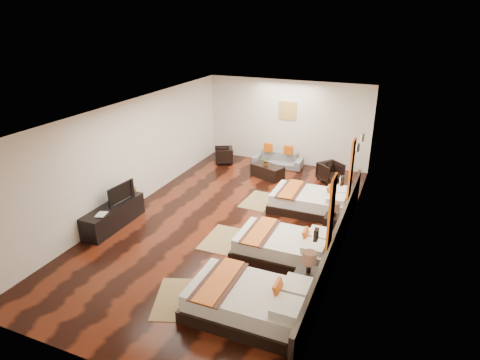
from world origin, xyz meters
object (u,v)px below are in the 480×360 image
at_px(sofa, 278,160).
at_px(armchair_left, 224,155).
at_px(nightstand_b, 333,223).
at_px(table_plant, 266,161).
at_px(bed_far, 311,201).
at_px(nightstand_a, 308,281).
at_px(figurine, 129,188).
at_px(armchair_right, 330,172).
at_px(tv_console, 114,216).
at_px(book, 97,214).
at_px(tv, 119,193).
at_px(coffee_table, 268,171).
at_px(bed_near, 251,302).
at_px(bed_mid, 285,246).

height_order(sofa, armchair_left, armchair_left).
bearing_deg(nightstand_b, table_plant, 134.07).
relative_size(bed_far, nightstand_a, 2.19).
bearing_deg(figurine, armchair_right, 44.47).
relative_size(tv_console, sofa, 1.10).
distance_m(armchair_left, armchair_right, 3.69).
bearing_deg(sofa, figurine, -119.07).
bearing_deg(tv_console, book, -90.00).
bearing_deg(tv, tv_console, 172.04).
bearing_deg(nightstand_b, book, -156.00).
relative_size(nightstand_b, sofa, 0.49).
height_order(nightstand_a, armchair_right, nightstand_a).
distance_m(sofa, coffee_table, 1.05).
xyz_separation_m(bed_far, nightstand_a, (0.75, -3.44, 0.06)).
bearing_deg(nightstand_a, tv, 168.27).
xyz_separation_m(nightstand_a, armchair_right, (-0.69, 5.65, -0.03)).
distance_m(book, armchair_left, 5.65).
bearing_deg(bed_near, bed_far, 90.02).
distance_m(tv, table_plant, 4.73).
bearing_deg(bed_near, figurine, 150.73).
bearing_deg(sofa, nightstand_b, -58.50).
xyz_separation_m(bed_far, tv, (-4.15, -2.42, 0.53)).
height_order(bed_far, tv, tv).
relative_size(book, coffee_table, 0.28).
xyz_separation_m(nightstand_a, figurine, (-4.94, 1.47, 0.40)).
relative_size(bed_far, armchair_left, 3.32).
relative_size(nightstand_b, armchair_left, 1.32).
bearing_deg(figurine, sofa, 63.43).
xyz_separation_m(tv, book, (-0.05, -0.76, -0.23)).
bearing_deg(bed_near, bed_mid, 90.05).
relative_size(nightstand_b, armchair_right, 1.24).
bearing_deg(armchair_right, nightstand_b, -127.99).
xyz_separation_m(sofa, coffee_table, (0.00, -1.05, -0.04)).
xyz_separation_m(bed_near, tv_console, (-4.20, 1.68, -0.00)).
distance_m(bed_near, sofa, 7.35).
bearing_deg(bed_mid, armchair_right, 89.28).
xyz_separation_m(tv, armchair_left, (0.52, 4.86, -0.52)).
distance_m(bed_mid, nightstand_b, 1.59).
xyz_separation_m(tv_console, armchair_right, (4.25, 4.85, 0.02)).
bearing_deg(armchair_right, coffee_table, 143.27).
height_order(figurine, armchair_right, figurine).
relative_size(bed_far, sofa, 1.24).
xyz_separation_m(tv_console, table_plant, (2.35, 4.34, 0.27)).
height_order(armchair_right, table_plant, table_plant).
distance_m(figurine, coffee_table, 4.46).
bearing_deg(tv, bed_near, -109.84).
bearing_deg(nightstand_b, bed_mid, -118.16).
distance_m(tv_console, book, 0.61).
relative_size(bed_far, armchair_right, 3.12).
bearing_deg(armchair_right, book, -178.52).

